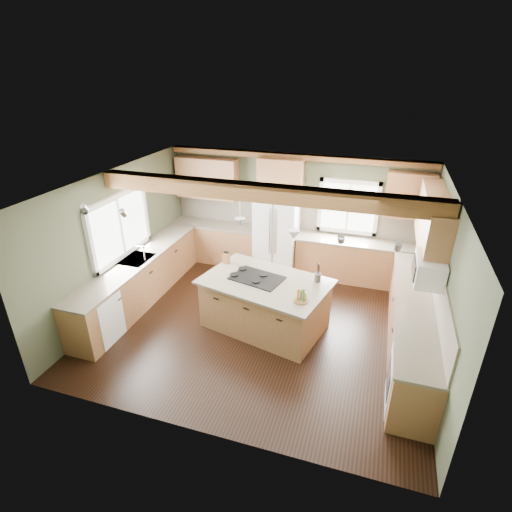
% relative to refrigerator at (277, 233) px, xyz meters
% --- Properties ---
extents(floor, '(5.60, 5.60, 0.00)m').
position_rel_refrigerator_xyz_m(floor, '(0.30, -2.12, -0.90)').
color(floor, black).
rests_on(floor, ground).
extents(ceiling, '(5.60, 5.60, 0.00)m').
position_rel_refrigerator_xyz_m(ceiling, '(0.30, -2.12, 1.70)').
color(ceiling, silver).
rests_on(ceiling, wall_back).
extents(wall_back, '(5.60, 0.00, 5.60)m').
position_rel_refrigerator_xyz_m(wall_back, '(0.30, 0.38, 0.40)').
color(wall_back, '#434B35').
rests_on(wall_back, ground).
extents(wall_left, '(0.00, 5.00, 5.00)m').
position_rel_refrigerator_xyz_m(wall_left, '(-2.50, -2.12, 0.40)').
color(wall_left, '#434B35').
rests_on(wall_left, ground).
extents(wall_right, '(0.00, 5.00, 5.00)m').
position_rel_refrigerator_xyz_m(wall_right, '(3.10, -2.12, 0.40)').
color(wall_right, '#434B35').
rests_on(wall_right, ground).
extents(ceiling_beam, '(5.55, 0.26, 0.26)m').
position_rel_refrigerator_xyz_m(ceiling_beam, '(0.30, -2.15, 1.57)').
color(ceiling_beam, '#4C2F15').
rests_on(ceiling_beam, ceiling).
extents(soffit_trim, '(5.55, 0.20, 0.10)m').
position_rel_refrigerator_xyz_m(soffit_trim, '(0.30, 0.28, 1.64)').
color(soffit_trim, '#4C2F15').
rests_on(soffit_trim, ceiling).
extents(backsplash_back, '(5.58, 0.03, 0.58)m').
position_rel_refrigerator_xyz_m(backsplash_back, '(0.30, 0.36, 0.31)').
color(backsplash_back, brown).
rests_on(backsplash_back, wall_back).
extents(backsplash_right, '(0.03, 3.70, 0.58)m').
position_rel_refrigerator_xyz_m(backsplash_right, '(3.08, -2.07, 0.31)').
color(backsplash_right, brown).
rests_on(backsplash_right, wall_right).
extents(base_cab_back_left, '(2.02, 0.60, 0.88)m').
position_rel_refrigerator_xyz_m(base_cab_back_left, '(-1.49, 0.08, -0.46)').
color(base_cab_back_left, brown).
rests_on(base_cab_back_left, floor).
extents(counter_back_left, '(2.06, 0.64, 0.04)m').
position_rel_refrigerator_xyz_m(counter_back_left, '(-1.49, 0.08, 0.00)').
color(counter_back_left, '#4F473A').
rests_on(counter_back_left, base_cab_back_left).
extents(base_cab_back_right, '(2.62, 0.60, 0.88)m').
position_rel_refrigerator_xyz_m(base_cab_back_right, '(1.79, 0.08, -0.46)').
color(base_cab_back_right, brown).
rests_on(base_cab_back_right, floor).
extents(counter_back_right, '(2.66, 0.64, 0.04)m').
position_rel_refrigerator_xyz_m(counter_back_right, '(1.79, 0.08, 0.00)').
color(counter_back_right, '#4F473A').
rests_on(counter_back_right, base_cab_back_right).
extents(base_cab_left, '(0.60, 3.70, 0.88)m').
position_rel_refrigerator_xyz_m(base_cab_left, '(-2.20, -2.07, -0.46)').
color(base_cab_left, brown).
rests_on(base_cab_left, floor).
extents(counter_left, '(0.64, 3.74, 0.04)m').
position_rel_refrigerator_xyz_m(counter_left, '(-2.20, -2.07, 0.00)').
color(counter_left, '#4F473A').
rests_on(counter_left, base_cab_left).
extents(base_cab_right, '(0.60, 3.70, 0.88)m').
position_rel_refrigerator_xyz_m(base_cab_right, '(2.80, -2.07, -0.46)').
color(base_cab_right, brown).
rests_on(base_cab_right, floor).
extents(counter_right, '(0.64, 3.74, 0.04)m').
position_rel_refrigerator_xyz_m(counter_right, '(2.80, -2.07, 0.00)').
color(counter_right, '#4F473A').
rests_on(counter_right, base_cab_right).
extents(upper_cab_back_left, '(1.40, 0.35, 0.90)m').
position_rel_refrigerator_xyz_m(upper_cab_back_left, '(-1.69, 0.21, 1.05)').
color(upper_cab_back_left, brown).
rests_on(upper_cab_back_left, wall_back).
extents(upper_cab_over_fridge, '(0.96, 0.35, 0.70)m').
position_rel_refrigerator_xyz_m(upper_cab_over_fridge, '(-0.00, 0.21, 1.25)').
color(upper_cab_over_fridge, brown).
rests_on(upper_cab_over_fridge, wall_back).
extents(upper_cab_right, '(0.35, 2.20, 0.90)m').
position_rel_refrigerator_xyz_m(upper_cab_right, '(2.92, -1.22, 1.05)').
color(upper_cab_right, brown).
rests_on(upper_cab_right, wall_right).
extents(upper_cab_back_corner, '(0.90, 0.35, 0.90)m').
position_rel_refrigerator_xyz_m(upper_cab_back_corner, '(2.60, 0.21, 1.05)').
color(upper_cab_back_corner, brown).
rests_on(upper_cab_back_corner, wall_back).
extents(window_left, '(0.04, 1.60, 1.05)m').
position_rel_refrigerator_xyz_m(window_left, '(-2.48, -2.07, 0.65)').
color(window_left, white).
rests_on(window_left, wall_left).
extents(window_back, '(1.10, 0.04, 1.00)m').
position_rel_refrigerator_xyz_m(window_back, '(1.45, 0.36, 0.65)').
color(window_back, white).
rests_on(window_back, wall_back).
extents(sink, '(0.50, 0.65, 0.03)m').
position_rel_refrigerator_xyz_m(sink, '(-2.20, -2.07, 0.01)').
color(sink, '#262628').
rests_on(sink, counter_left).
extents(faucet, '(0.02, 0.02, 0.28)m').
position_rel_refrigerator_xyz_m(faucet, '(-2.02, -2.07, 0.15)').
color(faucet, '#B2B2B7').
rests_on(faucet, sink).
extents(dishwasher, '(0.60, 0.60, 0.84)m').
position_rel_refrigerator_xyz_m(dishwasher, '(-2.19, -3.37, -0.47)').
color(dishwasher, white).
rests_on(dishwasher, floor).
extents(oven, '(0.60, 0.72, 0.84)m').
position_rel_refrigerator_xyz_m(oven, '(2.79, -3.37, -0.47)').
color(oven, white).
rests_on(oven, floor).
extents(microwave, '(0.40, 0.70, 0.38)m').
position_rel_refrigerator_xyz_m(microwave, '(2.88, -2.17, 0.65)').
color(microwave, white).
rests_on(microwave, wall_right).
extents(pendant_left, '(0.18, 0.18, 0.16)m').
position_rel_refrigerator_xyz_m(pendant_left, '(-0.10, -2.04, 0.98)').
color(pendant_left, '#B2B2B7').
rests_on(pendant_left, ceiling).
extents(pendant_right, '(0.18, 0.18, 0.16)m').
position_rel_refrigerator_xyz_m(pendant_right, '(0.86, -2.27, 0.98)').
color(pendant_right, '#B2B2B7').
rests_on(pendant_right, ceiling).
extents(refrigerator, '(0.90, 0.74, 1.80)m').
position_rel_refrigerator_xyz_m(refrigerator, '(0.00, 0.00, 0.00)').
color(refrigerator, silver).
rests_on(refrigerator, floor).
extents(island, '(2.21, 1.64, 0.88)m').
position_rel_refrigerator_xyz_m(island, '(0.38, -2.15, -0.46)').
color(island, brown).
rests_on(island, floor).
extents(island_top, '(2.37, 1.80, 0.04)m').
position_rel_refrigerator_xyz_m(island_top, '(0.38, -2.15, 0.00)').
color(island_top, '#4F473A').
rests_on(island_top, island).
extents(cooktop, '(0.97, 0.76, 0.02)m').
position_rel_refrigerator_xyz_m(cooktop, '(0.22, -2.11, 0.03)').
color(cooktop, black).
rests_on(cooktop, island_top).
extents(knife_block, '(0.14, 0.12, 0.20)m').
position_rel_refrigerator_xyz_m(knife_block, '(-0.50, -1.72, 0.12)').
color(knife_block, brown).
rests_on(knife_block, island_top).
extents(utensil_crock, '(0.16, 0.16, 0.15)m').
position_rel_refrigerator_xyz_m(utensil_crock, '(1.23, -1.89, 0.10)').
color(utensil_crock, '#463D38').
rests_on(utensil_crock, island_top).
extents(bottle_tray, '(0.27, 0.27, 0.22)m').
position_rel_refrigerator_xyz_m(bottle_tray, '(1.09, -2.60, 0.13)').
color(bottle_tray, brown).
rests_on(bottle_tray, island_top).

